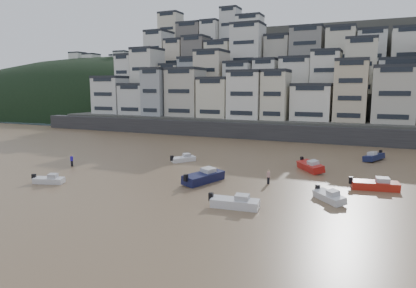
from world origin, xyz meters
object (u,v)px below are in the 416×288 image
at_px(boat_i, 374,156).
at_px(boat_j, 49,179).
at_px(boat_c, 204,175).
at_px(person_blue, 72,160).
at_px(boat_b, 329,196).
at_px(boat_d, 375,183).
at_px(boat_e, 310,165).
at_px(person_pink, 268,177).
at_px(boat_a, 235,201).
at_px(boat_f, 183,158).

height_order(boat_i, boat_j, boat_i).
xyz_separation_m(boat_c, person_blue, (-21.65, 0.55, -0.02)).
xyz_separation_m(boat_b, boat_d, (4.29, 6.72, 0.15)).
height_order(boat_c, boat_e, boat_c).
height_order(boat_b, boat_c, boat_c).
bearing_deg(person_blue, person_pink, 3.98).
distance_m(boat_a, person_pink, 10.21).
relative_size(boat_d, person_blue, 3.18).
relative_size(boat_f, person_pink, 2.44).
relative_size(boat_i, boat_e, 0.93).
bearing_deg(boat_a, boat_i, 62.93).
height_order(boat_b, person_blue, person_blue).
bearing_deg(person_blue, boat_c, -1.45).
xyz_separation_m(boat_j, person_blue, (-4.74, 8.68, 0.32)).
xyz_separation_m(boat_j, boat_c, (16.91, 8.13, 0.34)).
relative_size(boat_j, boat_b, 0.91).
distance_m(boat_c, boat_d, 19.83).
bearing_deg(boat_e, person_blue, -106.14).
relative_size(boat_d, person_pink, 3.18).
bearing_deg(boat_c, boat_f, 55.64).
xyz_separation_m(boat_f, person_pink, (15.63, -7.72, 0.29)).
height_order(boat_e, person_blue, person_blue).
relative_size(boat_i, boat_b, 1.21).
bearing_deg(boat_d, boat_j, -169.98).
bearing_deg(person_pink, boat_f, 153.71).
xyz_separation_m(boat_i, boat_j, (-35.92, -31.60, -0.18)).
distance_m(boat_f, person_pink, 17.44).
xyz_separation_m(boat_b, boat_a, (-8.07, -5.88, 0.09)).
xyz_separation_m(boat_e, person_pink, (-3.51, -9.25, 0.09)).
bearing_deg(boat_i, person_blue, -38.05).
relative_size(boat_f, person_blue, 2.44).
bearing_deg(person_pink, boat_c, -160.89).
height_order(boat_j, boat_b, boat_b).
xyz_separation_m(boat_e, boat_a, (-4.10, -19.45, -0.08)).
bearing_deg(boat_j, boat_d, 3.14).
distance_m(boat_f, person_blue, 16.60).
distance_m(boat_a, person_blue, 29.63).
distance_m(boat_i, boat_c, 30.21).
relative_size(boat_b, boat_c, 0.68).
relative_size(boat_i, boat_d, 0.97).
relative_size(boat_b, boat_f, 1.05).
xyz_separation_m(boat_b, boat_e, (-3.97, 13.56, 0.18)).
xyz_separation_m(boat_i, boat_f, (-27.22, -13.18, -0.15)).
distance_m(boat_e, person_blue, 34.47).
relative_size(boat_a, boat_d, 0.93).
distance_m(boat_j, boat_e, 34.25).
height_order(boat_f, person_pink, person_pink).
xyz_separation_m(boat_a, person_blue, (-28.48, 8.17, 0.17)).
bearing_deg(boat_j, boat_f, 47.90).
distance_m(boat_i, boat_j, 47.85).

